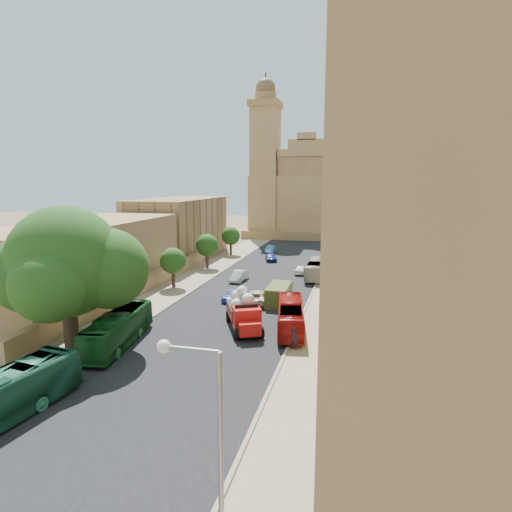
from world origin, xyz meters
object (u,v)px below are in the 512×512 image
at_px(car_blue_a, 234,295).
at_px(car_white_b, 301,270).
at_px(red_truck, 244,312).
at_px(pedestrian_a, 294,338).
at_px(street_tree_c, 207,245).
at_px(olive_pickup, 279,295).
at_px(church, 309,195).
at_px(car_blue_b, 270,249).
at_px(bus_red_east, 291,316).
at_px(streetlamp, 206,435).
at_px(pedestrian_c, 335,318).
at_px(bus_green_north, 118,329).
at_px(bus_cream_east, 316,269).
at_px(ficus_tree, 67,266).
at_px(car_cream, 258,296).
at_px(street_tree_b, 173,261).
at_px(car_dkblue, 271,257).
at_px(car_white_a, 239,276).
at_px(street_tree_a, 120,285).
at_px(street_tree_d, 231,236).

distance_m(car_blue_a, car_white_b, 16.18).
bearing_deg(red_truck, pedestrian_a, -34.56).
relative_size(street_tree_c, olive_pickup, 1.04).
relative_size(red_truck, car_blue_a, 1.74).
height_order(church, car_blue_b, church).
relative_size(bus_red_east, car_blue_a, 2.38).
bearing_deg(streetlamp, pedestrian_c, 84.52).
relative_size(bus_green_north, bus_cream_east, 1.09).
xyz_separation_m(ficus_tree, car_cream, (11.12, 15.82, -5.95)).
distance_m(street_tree_b, olive_pickup, 14.74).
relative_size(bus_green_north, bus_red_east, 1.07).
relative_size(street_tree_b, pedestrian_a, 2.63).
height_order(church, pedestrian_a, church).
height_order(street_tree_b, pedestrian_a, street_tree_b).
relative_size(church, street_tree_b, 7.35).
relative_size(bus_green_north, car_blue_a, 2.55).
bearing_deg(streetlamp, car_dkblue, 99.74).
xyz_separation_m(street_tree_c, car_white_a, (6.93, -6.95, -2.78)).
height_order(bus_red_east, car_cream, bus_red_east).
distance_m(street_tree_a, bus_cream_east, 27.03).
bearing_deg(ficus_tree, car_dkblue, 79.31).
xyz_separation_m(bus_green_north, pedestrian_a, (13.81, 2.56, -0.42)).
xyz_separation_m(street_tree_c, bus_green_north, (3.69, -30.53, -2.09)).
bearing_deg(bus_red_east, car_white_a, -69.86).
bearing_deg(ficus_tree, street_tree_c, 91.07).
relative_size(red_truck, pedestrian_a, 3.56).
relative_size(ficus_tree, pedestrian_a, 6.01).
xyz_separation_m(street_tree_c, pedestrian_a, (17.50, -27.98, -2.52)).
bearing_deg(car_white_a, bus_red_east, -56.07).
distance_m(car_white_a, pedestrian_c, 19.88).
relative_size(street_tree_d, car_dkblue, 1.18).
bearing_deg(car_white_a, car_white_b, 45.06).
xyz_separation_m(street_tree_d, bus_green_north, (3.69, -42.53, -1.99)).
xyz_separation_m(church, car_blue_b, (-3.72, -26.63, -8.89)).
bearing_deg(street_tree_d, pedestrian_c, -59.01).
bearing_deg(olive_pickup, street_tree_b, 164.05).
height_order(car_white_a, pedestrian_a, pedestrian_a).
bearing_deg(bus_green_north, street_tree_b, 93.20).
bearing_deg(street_tree_a, bus_cream_east, 52.26).
relative_size(street_tree_c, car_blue_b, 1.35).
bearing_deg(car_blue_b, car_cream, -82.27).
bearing_deg(car_white_b, street_tree_d, -39.53).
distance_m(streetlamp, car_white_b, 47.73).
distance_m(street_tree_d, car_cream, 30.62).
bearing_deg(pedestrian_c, red_truck, -85.46).
height_order(red_truck, olive_pickup, red_truck).
xyz_separation_m(street_tree_c, car_dkblue, (8.13, 7.90, -2.84)).
relative_size(street_tree_c, bus_cream_east, 0.58).
xyz_separation_m(church, red_truck, (2.47, -67.12, -7.88)).
bearing_deg(red_truck, car_dkblue, 97.63).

